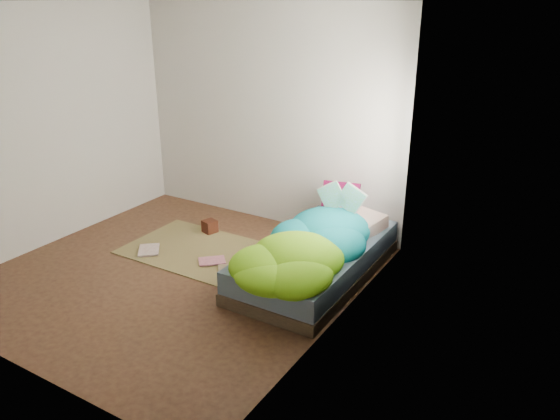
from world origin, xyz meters
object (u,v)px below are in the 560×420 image
(open_book, at_px, (342,188))
(floor_book_a, at_px, (139,251))
(pillow_magenta, at_px, (341,200))
(floor_book_b, at_px, (211,257))
(wooden_box, at_px, (210,226))
(bed, at_px, (316,260))

(open_book, bearing_deg, floor_book_a, -162.44)
(pillow_magenta, distance_m, open_book, 0.48)
(open_book, distance_m, floor_book_b, 1.58)
(pillow_magenta, relative_size, floor_book_b, 1.43)
(pillow_magenta, height_order, wooden_box, pillow_magenta)
(bed, distance_m, floor_book_b, 1.17)
(bed, height_order, pillow_magenta, pillow_magenta)
(floor_book_b, bearing_deg, wooden_box, 175.49)
(open_book, xyz_separation_m, floor_book_a, (-1.96, -0.99, -0.78))
(bed, distance_m, open_book, 0.78)
(bed, relative_size, floor_book_b, 7.23)
(bed, bearing_deg, floor_book_b, -166.97)
(floor_book_a, bearing_deg, floor_book_b, -19.61)
(bed, xyz_separation_m, open_book, (0.05, 0.44, 0.64))
(pillow_magenta, xyz_separation_m, floor_book_a, (-1.79, -1.35, -0.51))
(pillow_magenta, bearing_deg, floor_book_a, -155.67)
(pillow_magenta, distance_m, wooden_box, 1.60)
(bed, height_order, open_book, open_book)
(bed, height_order, wooden_box, bed)
(bed, distance_m, pillow_magenta, 0.89)
(pillow_magenta, bearing_deg, wooden_box, -173.26)
(floor_book_a, xyz_separation_m, floor_book_b, (0.78, 0.29, 0.00))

